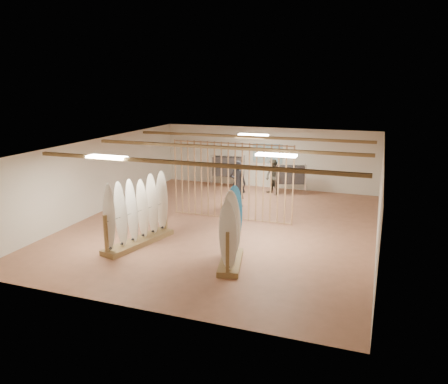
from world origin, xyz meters
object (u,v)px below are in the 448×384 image
(shopper_b, at_px, (273,175))
(rack_right, at_px, (231,241))
(shopper_a, at_px, (238,181))
(rack_left, at_px, (138,222))
(clothing_rack_b, at_px, (291,175))
(clothing_rack_a, at_px, (228,167))

(shopper_b, bearing_deg, rack_right, -49.47)
(rack_right, bearing_deg, shopper_a, 93.16)
(rack_left, distance_m, shopper_a, 5.27)
(clothing_rack_b, bearing_deg, clothing_rack_a, 158.56)
(clothing_rack_a, height_order, shopper_a, shopper_a)
(rack_right, relative_size, shopper_a, 0.97)
(clothing_rack_a, distance_m, clothing_rack_b, 3.00)
(rack_right, bearing_deg, clothing_rack_a, 96.86)
(shopper_a, xyz_separation_m, shopper_b, (0.89, 2.28, -0.17))
(rack_right, height_order, shopper_b, rack_right)
(rack_right, bearing_deg, rack_left, 157.95)
(rack_right, distance_m, shopper_a, 5.77)
(shopper_a, distance_m, shopper_b, 2.45)
(rack_left, height_order, clothing_rack_b, rack_left)
(rack_right, distance_m, clothing_rack_b, 8.01)
(clothing_rack_b, distance_m, shopper_a, 2.96)
(shopper_b, bearing_deg, shopper_a, -76.03)
(rack_right, bearing_deg, clothing_rack_b, 76.91)
(rack_right, xyz_separation_m, clothing_rack_b, (0.01, 8.01, 0.21))
(rack_left, relative_size, clothing_rack_a, 1.69)
(clothing_rack_a, relative_size, shopper_b, 0.89)
(clothing_rack_b, bearing_deg, rack_right, -107.20)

